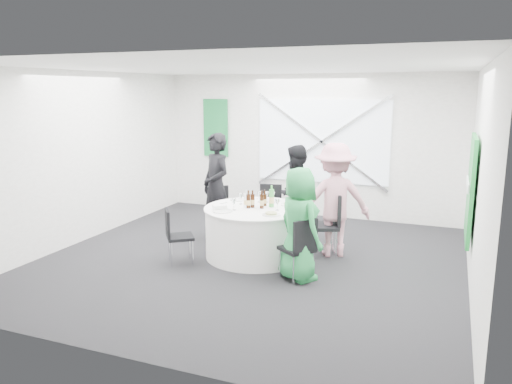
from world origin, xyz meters
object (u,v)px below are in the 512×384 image
at_px(chair_back, 270,206).
at_px(chair_front_left, 175,232).
at_px(chair_front_right, 300,245).
at_px(person_man_back_left, 216,186).
at_px(person_woman_green, 299,224).
at_px(green_water_bottle, 272,198).
at_px(chair_back_left, 221,208).
at_px(clear_water_bottle, 246,201).
at_px(person_woman_pink, 334,200).
at_px(banquet_table, 256,232).
at_px(person_man_back, 295,192).
at_px(chair_back_right, 329,220).

distance_m(chair_back, chair_front_left, 2.03).
relative_size(chair_front_right, person_man_back_left, 0.48).
bearing_deg(person_woman_green, chair_front_left, 39.61).
bearing_deg(chair_front_left, green_water_bottle, -90.67).
bearing_deg(chair_back_left, clear_water_bottle, -96.18).
bearing_deg(person_man_back_left, person_woman_pink, 29.35).
height_order(green_water_bottle, clear_water_bottle, green_water_bottle).
relative_size(banquet_table, person_man_back_left, 0.87).
bearing_deg(person_man_back, chair_back_left, -56.03).
relative_size(banquet_table, chair_front_right, 1.82).
distance_m(chair_front_right, person_woman_pink, 1.27).
xyz_separation_m(chair_front_left, person_woman_green, (1.84, 0.08, 0.29)).
bearing_deg(green_water_bottle, clear_water_bottle, -153.73).
height_order(chair_front_right, person_woman_green, person_woman_green).
height_order(person_man_back, person_woman_green, person_man_back).
bearing_deg(chair_front_right, chair_front_left, -51.15).
bearing_deg(person_woman_pink, person_woman_green, 55.00).
distance_m(chair_back_left, chair_front_right, 2.31).
height_order(chair_back_right, person_woman_green, person_woman_green).
bearing_deg(person_woman_pink, banquet_table, -0.00).
xyz_separation_m(person_man_back_left, person_man_back, (1.25, 0.48, -0.10)).
bearing_deg(person_woman_green, person_man_back, -34.23).
xyz_separation_m(chair_back, chair_front_left, (-0.77, -1.87, -0.04)).
xyz_separation_m(person_man_back, green_water_bottle, (-0.05, -1.05, 0.10)).
height_order(banquet_table, green_water_bottle, green_water_bottle).
bearing_deg(person_man_back_left, chair_front_left, -53.70).
bearing_deg(chair_back, person_man_back, -4.00).
relative_size(chair_back_left, chair_front_right, 1.02).
bearing_deg(chair_back_right, person_woman_pink, 134.11).
xyz_separation_m(chair_back, person_man_back_left, (-0.81, -0.44, 0.38)).
bearing_deg(person_woman_green, chair_back_left, -0.34).
relative_size(person_man_back_left, green_water_bottle, 5.42).
height_order(banquet_table, chair_back, chair_back).
relative_size(person_man_back, clear_water_bottle, 5.94).
distance_m(person_woman_green, green_water_bottle, 1.04).
relative_size(green_water_bottle, clear_water_bottle, 1.23).
bearing_deg(chair_back_right, chair_back_left, -120.19).
bearing_deg(green_water_bottle, chair_front_left, -143.42).
height_order(person_woman_pink, green_water_bottle, person_woman_pink).
bearing_deg(chair_front_right, chair_back_right, -148.05).
relative_size(chair_back, chair_front_left, 1.09).
relative_size(chair_back_right, chair_front_left, 1.20).
xyz_separation_m(chair_back_left, chair_front_left, (-0.05, -1.44, -0.04)).
distance_m(chair_back_right, chair_front_left, 2.30).
relative_size(chair_front_left, person_woman_pink, 0.47).
height_order(chair_back_left, person_woman_pink, person_woman_pink).
height_order(person_man_back_left, person_woman_green, person_man_back_left).
xyz_separation_m(chair_back_left, person_woman_green, (1.78, -1.36, 0.25)).
bearing_deg(chair_front_left, person_man_back, -69.56).
bearing_deg(chair_front_left, person_woman_pink, -96.14).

